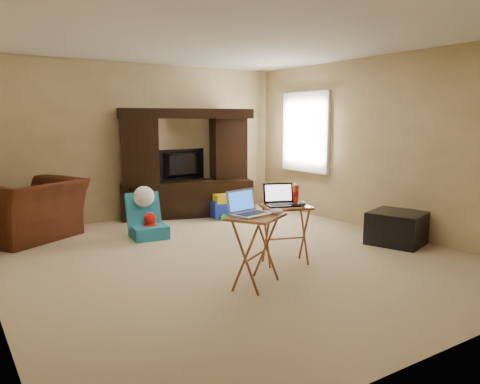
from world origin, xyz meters
TOP-DOWN VIEW (x-y plane):
  - floor at (0.00, 0.00)m, footprint 5.50×5.50m
  - ceiling at (0.00, 0.00)m, footprint 5.50×5.50m
  - wall_back at (0.00, 2.75)m, footprint 5.00×0.00m
  - wall_front at (0.00, -2.75)m, footprint 5.00×0.00m
  - wall_right at (2.50, 0.00)m, footprint 0.00×5.50m
  - window_pane at (2.48, 1.55)m, footprint 0.00×1.20m
  - window_frame at (2.46, 1.55)m, footprint 0.06×1.14m
  - entertainment_center at (0.66, 2.45)m, footprint 2.25×1.14m
  - television at (0.66, 2.54)m, footprint 0.91×0.21m
  - recliner at (-1.85, 2.18)m, footprint 1.63×1.57m
  - child_rocker at (-0.46, 1.38)m, footprint 0.52×0.58m
  - plush_toy at (-0.44, 1.37)m, footprint 0.32×0.27m
  - push_toy at (1.14, 1.92)m, footprint 0.61×0.48m
  - ottoman at (2.14, -0.67)m, footprint 0.83×0.83m
  - tray_table_left at (-0.31, -0.96)m, footprint 0.68×0.64m
  - tray_table_right at (0.38, -0.55)m, footprint 0.61×0.54m
  - laptop_left at (-0.34, -0.93)m, footprint 0.42×0.37m
  - laptop_right at (0.34, -0.53)m, footprint 0.42×0.38m
  - mouse_left at (-0.12, -1.03)m, footprint 0.12×0.16m
  - mouse_right at (0.51, -0.67)m, footprint 0.13×0.16m
  - water_bottle at (0.58, -0.47)m, footprint 0.07×0.07m

SIDE VIEW (x-z plane):
  - floor at x=0.00m, z-range 0.00..0.00m
  - plush_toy at x=-0.44m, z-range 0.00..0.35m
  - push_toy at x=1.14m, z-range 0.00..0.41m
  - ottoman at x=2.14m, z-range 0.00..0.42m
  - child_rocker at x=-0.46m, z-range 0.00..0.62m
  - tray_table_right at x=0.38m, z-range 0.00..0.66m
  - tray_table_left at x=-0.31m, z-range 0.00..0.70m
  - recliner at x=-1.85m, z-range 0.00..0.81m
  - mouse_right at x=0.51m, z-range 0.66..0.72m
  - mouse_left at x=-0.12m, z-range 0.70..0.76m
  - water_bottle at x=0.58m, z-range 0.66..0.86m
  - laptop_right at x=0.34m, z-range 0.66..0.90m
  - laptop_left at x=-0.34m, z-range 0.70..0.94m
  - television at x=0.66m, z-range 0.59..1.12m
  - entertainment_center at x=0.66m, z-range 0.00..1.78m
  - wall_back at x=0.00m, z-range -1.25..3.75m
  - wall_front at x=0.00m, z-range -1.25..3.75m
  - wall_right at x=2.50m, z-range -1.50..4.00m
  - window_pane at x=2.48m, z-range 0.80..2.00m
  - window_frame at x=2.46m, z-range 0.73..2.07m
  - ceiling at x=0.00m, z-range 2.50..2.50m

